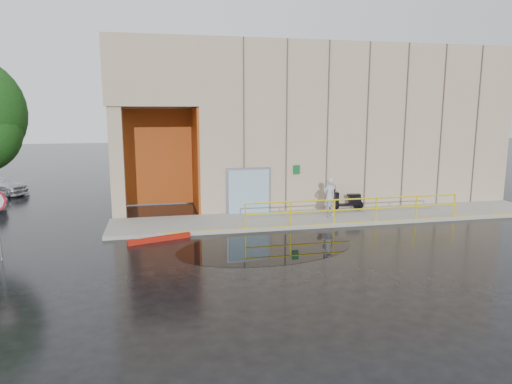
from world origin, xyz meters
TOP-DOWN VIEW (x-y plane):
  - ground at (0.00, 0.00)m, footprint 120.00×120.00m
  - sidewalk at (4.00, 4.50)m, footprint 20.00×3.00m
  - building at (5.10, 10.98)m, footprint 20.00×10.17m
  - guardrail at (4.25, 3.15)m, footprint 9.56×0.06m
  - person at (3.56, 4.39)m, footprint 0.73×0.59m
  - scooter at (4.85, 5.40)m, footprint 1.66×0.70m
  - red_curb at (-3.90, 2.50)m, footprint 2.34×0.91m
  - puddle at (-0.19, 0.86)m, footprint 6.89×4.73m

SIDE VIEW (x-z plane):
  - ground at x=0.00m, z-range 0.00..0.00m
  - puddle at x=-0.19m, z-range 0.00..0.01m
  - sidewalk at x=4.00m, z-range 0.00..0.15m
  - red_curb at x=-3.90m, z-range 0.00..0.18m
  - guardrail at x=4.25m, z-range 0.16..1.19m
  - scooter at x=4.85m, z-range 0.24..1.51m
  - person at x=3.56m, z-range 0.15..1.90m
  - building at x=5.10m, z-range 0.21..8.21m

